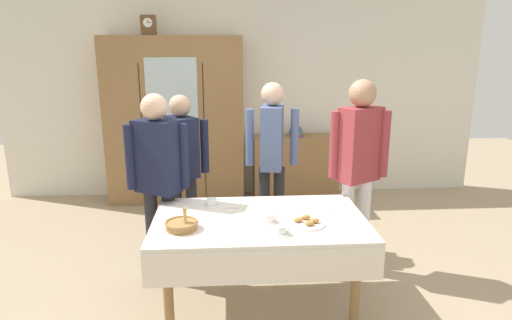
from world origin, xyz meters
TOP-DOWN VIEW (x-y plane):
  - ground_plane at (0.00, 0.00)m, footprint 12.00×12.00m
  - back_wall at (0.00, 2.65)m, footprint 6.40×0.10m
  - dining_table at (0.00, -0.23)m, footprint 1.60×0.99m
  - wall_cabinet at (-0.90, 2.35)m, footprint 1.74×0.46m
  - mantel_clock at (-1.17, 2.35)m, footprint 0.18×0.11m
  - bookshelf_low at (0.69, 2.41)m, footprint 1.14×0.35m
  - book_stack at (0.69, 2.40)m, footprint 0.16×0.22m
  - tea_cup_mid_right at (-0.37, 0.09)m, footprint 0.13×0.13m
  - tea_cup_near_left at (0.13, -0.51)m, footprint 0.13×0.13m
  - tea_cup_near_right at (0.07, -0.29)m, footprint 0.13×0.13m
  - bread_basket at (-0.57, -0.37)m, footprint 0.24×0.24m
  - pastry_plate at (0.33, -0.34)m, footprint 0.28×0.28m
  - spoon_center at (-0.19, 0.01)m, footprint 0.12×0.02m
  - spoon_far_left at (0.55, -0.16)m, footprint 0.12×0.02m
  - person_behind_table_left at (0.20, 0.89)m, footprint 0.52×0.39m
  - person_behind_table_right at (0.90, 0.31)m, footprint 0.52×0.35m
  - person_beside_shelf at (-0.82, 0.26)m, footprint 0.52×0.35m
  - person_by_cabinet at (-0.67, 0.86)m, footprint 0.52×0.41m

SIDE VIEW (x-z plane):
  - ground_plane at x=0.00m, z-range 0.00..0.00m
  - bookshelf_low at x=0.69m, z-range 0.00..0.84m
  - dining_table at x=0.00m, z-range 0.27..1.00m
  - spoon_center at x=-0.19m, z-range 0.73..0.74m
  - spoon_far_left at x=0.55m, z-range 0.73..0.74m
  - pastry_plate at x=0.33m, z-range 0.72..0.77m
  - tea_cup_near_left at x=0.13m, z-range 0.73..0.79m
  - tea_cup_near_right at x=0.07m, z-range 0.73..0.79m
  - tea_cup_mid_right at x=-0.37m, z-range 0.73..0.79m
  - bread_basket at x=-0.57m, z-range 0.69..0.85m
  - book_stack at x=0.69m, z-range 0.83..0.94m
  - person_by_cabinet at x=-0.67m, z-range 0.16..1.72m
  - person_beside_shelf at x=-0.82m, z-range 0.18..1.81m
  - person_behind_table_left at x=0.20m, z-range 0.18..1.85m
  - person_behind_table_right at x=0.90m, z-range 0.20..1.93m
  - wall_cabinet at x=-0.90m, z-range 0.00..2.12m
  - back_wall at x=0.00m, z-range 0.00..2.70m
  - mantel_clock at x=-1.17m, z-range 2.12..2.36m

